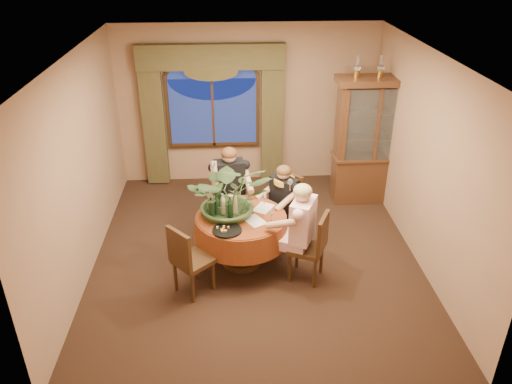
{
  "coord_description": "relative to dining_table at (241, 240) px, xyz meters",
  "views": [
    {
      "loc": [
        -0.34,
        -5.93,
        4.09
      ],
      "look_at": [
        -0.0,
        -0.21,
        1.1
      ],
      "focal_mm": 35.0,
      "sensor_mm": 36.0,
      "label": 1
    }
  ],
  "objects": [
    {
      "name": "swag_valance",
      "position": [
        -0.4,
        2.56,
        1.9
      ],
      "size": [
        2.45,
        0.16,
        0.42
      ],
      "primitive_type": null,
      "color": "#413B20",
      "rests_on": "wall_back"
    },
    {
      "name": "ceiling",
      "position": [
        0.2,
        0.21,
        2.42
      ],
      "size": [
        5.0,
        5.0,
        0.0
      ],
      "primitive_type": "plane",
      "rotation": [
        3.14,
        0.0,
        0.0
      ],
      "color": "white",
      "rests_on": "wall_back"
    },
    {
      "name": "person_pink",
      "position": [
        0.77,
        -0.35,
        0.31
      ],
      "size": [
        0.61,
        0.63,
        1.37
      ],
      "primitive_type": null,
      "rotation": [
        0.0,
        0.0,
        1.14
      ],
      "color": "beige",
      "rests_on": "floor"
    },
    {
      "name": "olive_bowl",
      "position": [
        0.01,
        -0.05,
        0.4
      ],
      "size": [
        0.15,
        0.15,
        0.05
      ],
      "primitive_type": "imported",
      "color": "#4E612D",
      "rests_on": "dining_table"
    },
    {
      "name": "centerpiece_plant",
      "position": [
        -0.13,
        0.1,
        1.05
      ],
      "size": [
        1.09,
        1.21,
        0.94
      ],
      "primitive_type": "imported",
      "color": "#37522D",
      "rests_on": "dining_table"
    },
    {
      "name": "wine_glass_person_pink",
      "position": [
        0.39,
        -0.18,
        0.46
      ],
      "size": [
        0.07,
        0.07,
        0.18
      ],
      "primitive_type": null,
      "color": "silver",
      "rests_on": "dining_table"
    },
    {
      "name": "wine_bottle_1",
      "position": [
        -0.39,
        -0.09,
        0.54
      ],
      "size": [
        0.07,
        0.07,
        0.33
      ],
      "primitive_type": "cylinder",
      "color": "black",
      "rests_on": "dining_table"
    },
    {
      "name": "chair_back_right",
      "position": [
        0.62,
        0.65,
        0.1
      ],
      "size": [
        0.59,
        0.59,
        0.96
      ],
      "primitive_type": "cube",
      "rotation": [
        0.0,
        0.0,
        -3.91
      ],
      "color": "black",
      "rests_on": "floor"
    },
    {
      "name": "person_back",
      "position": [
        -0.14,
        0.86,
        0.32
      ],
      "size": [
        0.56,
        0.53,
        1.38
      ],
      "primitive_type": null,
      "rotation": [
        0.0,
        0.0,
        -2.98
      ],
      "color": "black",
      "rests_on": "floor"
    },
    {
      "name": "wine_bottle_3",
      "position": [
        -0.14,
        -0.08,
        0.54
      ],
      "size": [
        0.07,
        0.07,
        0.33
      ],
      "primitive_type": "cylinder",
      "color": "black",
      "rests_on": "dining_table"
    },
    {
      "name": "window",
      "position": [
        -0.4,
        2.64,
        0.92
      ],
      "size": [
        1.62,
        0.1,
        1.32
      ],
      "primitive_type": null,
      "color": "navy",
      "rests_on": "wall_back"
    },
    {
      "name": "person_scarf",
      "position": [
        0.63,
        0.51,
        0.25
      ],
      "size": [
        0.6,
        0.6,
        1.24
      ],
      "primitive_type": null,
      "rotation": [
        0.0,
        0.0,
        -4.03
      ],
      "color": "black",
      "rests_on": "floor"
    },
    {
      "name": "tasting_paper_0",
      "position": [
        0.17,
        -0.15,
        0.38
      ],
      "size": [
        0.33,
        0.36,
        0.0
      ],
      "primitive_type": "cube",
      "rotation": [
        0.0,
        0.0,
        0.53
      ],
      "color": "white",
      "rests_on": "dining_table"
    },
    {
      "name": "wine_bottle_5",
      "position": [
        -0.4,
        0.1,
        0.54
      ],
      "size": [
        0.07,
        0.07,
        0.33
      ],
      "primitive_type": "cylinder",
      "color": "tan",
      "rests_on": "dining_table"
    },
    {
      "name": "arched_transom",
      "position": [
        -0.4,
        2.64,
        1.71
      ],
      "size": [
        1.6,
        0.06,
        0.44
      ],
      "primitive_type": null,
      "color": "navy",
      "rests_on": "wall_back"
    },
    {
      "name": "chair_front_left",
      "position": [
        -0.62,
        -0.56,
        0.1
      ],
      "size": [
        0.59,
        0.59,
        0.96
      ],
      "primitive_type": "cube",
      "rotation": [
        0.0,
        0.0,
        -0.83
      ],
      "color": "black",
      "rests_on": "floor"
    },
    {
      "name": "dining_table",
      "position": [
        0.0,
        0.0,
        0.0
      ],
      "size": [
        1.54,
        1.54,
        0.75
      ],
      "primitive_type": "cylinder",
      "rotation": [
        0.0,
        0.0,
        -0.21
      ],
      "color": "maroon",
      "rests_on": "floor"
    },
    {
      "name": "wall_back",
      "position": [
        0.2,
        2.71,
        1.02
      ],
      "size": [
        4.5,
        0.0,
        4.5
      ],
      "primitive_type": "plane",
      "rotation": [
        1.57,
        0.0,
        0.0
      ],
      "color": "#987156",
      "rests_on": "ground"
    },
    {
      "name": "stoneware_vase",
      "position": [
        -0.11,
        0.09,
        0.51
      ],
      "size": [
        0.15,
        0.15,
        0.28
      ],
      "primitive_type": null,
      "color": "gray",
      "rests_on": "dining_table"
    },
    {
      "name": "wine_bottle_2",
      "position": [
        -0.24,
        0.01,
        0.54
      ],
      "size": [
        0.07,
        0.07,
        0.33
      ],
      "primitive_type": "cylinder",
      "color": "tan",
      "rests_on": "dining_table"
    },
    {
      "name": "tasting_paper_1",
      "position": [
        0.31,
        0.19,
        0.38
      ],
      "size": [
        0.33,
        0.37,
        0.0
      ],
      "primitive_type": "cube",
      "rotation": [
        0.0,
        0.0,
        -0.54
      ],
      "color": "white",
      "rests_on": "dining_table"
    },
    {
      "name": "wall_right",
      "position": [
        2.45,
        0.21,
        1.02
      ],
      "size": [
        0.0,
        5.0,
        5.0
      ],
      "primitive_type": "plane",
      "rotation": [
        1.57,
        0.0,
        -1.57
      ],
      "color": "#987156",
      "rests_on": "ground"
    },
    {
      "name": "wine_bottle_4",
      "position": [
        -0.28,
        0.2,
        0.54
      ],
      "size": [
        0.07,
        0.07,
        0.33
      ],
      "primitive_type": "cylinder",
      "color": "black",
      "rests_on": "dining_table"
    },
    {
      "name": "china_cabinet",
      "position": [
        2.2,
        1.75,
        0.68
      ],
      "size": [
        1.31,
        0.52,
        2.11
      ],
      "primitive_type": "cube",
      "color": "#3E2214",
      "rests_on": "floor"
    },
    {
      "name": "drapery_right",
      "position": [
        0.63,
        2.59,
        0.8
      ],
      "size": [
        0.38,
        0.14,
        2.32
      ],
      "primitive_type": "cube",
      "color": "#413B20",
      "rests_on": "floor"
    },
    {
      "name": "wine_bottle_0",
      "position": [
        -0.32,
        -0.01,
        0.54
      ],
      "size": [
        0.07,
        0.07,
        0.33
      ],
      "primitive_type": "cylinder",
      "color": "black",
      "rests_on": "dining_table"
    },
    {
      "name": "oil_lamp_center",
      "position": [
        2.2,
        1.75,
        1.91
      ],
      "size": [
        0.11,
        0.11,
        0.34
      ],
      "primitive_type": null,
      "color": "#A5722D",
      "rests_on": "china_cabinet"
    },
    {
      "name": "drapery_left",
      "position": [
        -1.43,
        2.59,
        0.8
      ],
      "size": [
        0.38,
        0.14,
        2.32
      ],
      "primitive_type": "cube",
      "color": "#413B20",
      "rests_on": "floor"
    },
    {
      "name": "chair_right",
      "position": [
        0.84,
        -0.38,
        0.1
      ],
      "size": [
        0.56,
        0.56,
        0.96
      ],
      "primitive_type": "cube",
      "rotation": [
        0.0,
        0.0,
        1.15
      ],
      "color": "black",
      "rests_on": "floor"
    },
    {
      "name": "oil_lamp_left",
      "position": [
        1.84,
        1.75,
        1.91
      ],
      "size": [
        0.11,
        0.11,
        0.34
      ],
      "primitive_type": null,
      "color": "#A5722D",
      "rests_on": "china_cabinet"
    },
    {
      "name": "wine_glass_person_scarf",
      "position": [
        0.33,
        0.27,
        0.46
      ],
      "size": [
        0.07,
        0.07,
        0.18
      ],
      "primitive_type": null,
      "color": "silver",
      "rests_on": "dining_table"
    },
    {
      "name": "chair_back",
      "position": [
        -0.13,
        0.83,
        0.1
      ],
      "size": [
        0.48,
        0.48,
        0.96
      ],
      "primitive_type": "cube",
      "rotation": [
        0.0,
        0.0,
        -2.98
      ],
      "color": "black",
      "rests_on": "floor"
    },
    {
      "name": "oil_lamp_right",
      "position": [
        2.57,
        1.75,
        1.91
      ],
      "size": [
        0.11,
        0.11,
        0.34
      ],
      "primitive_type": null,
      "color": "#A5722D",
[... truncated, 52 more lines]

